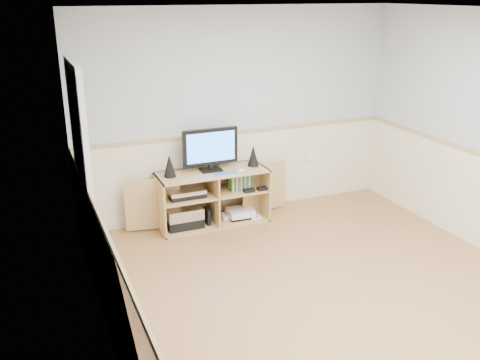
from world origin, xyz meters
The scene contains 11 objects.
room centered at (-0.06, 0.12, 1.22)m, with size 4.04×4.54×2.54m.
media_cabinet centered at (-0.45, 2.03, 0.33)m, with size 2.05×0.49×0.65m.
monitor centered at (-0.45, 2.02, 0.93)m, with size 0.66×0.18×0.50m.
speaker_left centered at (-0.96, 1.99, 0.78)m, with size 0.14×0.14×0.26m, color black.
speaker_right centered at (0.08, 1.99, 0.78)m, with size 0.14×0.14×0.25m, color black.
keyboard centered at (-0.31, 1.83, 0.66)m, with size 0.31×0.12×0.01m, color silver.
mouse centered at (-0.14, 1.83, 0.67)m, with size 0.10×0.06×0.04m, color white.
av_components centered at (-0.80, 1.97, 0.22)m, with size 0.51×0.31×0.47m.
game_consoles centered at (-0.12, 1.96, 0.07)m, with size 0.45×0.30×0.11m.
game_cases centered at (-0.10, 1.95, 0.48)m, with size 0.27×0.14×0.19m, color #3F8C3F.
wall_outlet centered at (1.00, 2.23, 0.60)m, with size 0.12×0.03×0.12m, color white.
Camera 1 is at (-2.45, -3.61, 2.65)m, focal length 40.00 mm.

